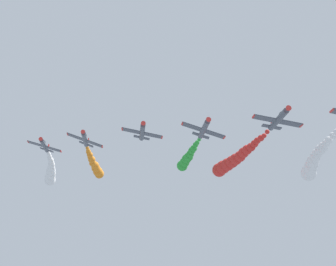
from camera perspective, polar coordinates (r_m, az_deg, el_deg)
smoke_trail_lead at (r=104.62m, az=18.00°, el=-3.76°), size 5.83×26.79×4.51m
airplane_left_inner at (r=86.01m, az=13.93°, el=1.72°), size 9.49×10.35×2.83m
smoke_trail_left_inner at (r=107.60m, az=8.13°, el=-3.61°), size 7.27×26.13×4.22m
airplane_right_inner at (r=92.87m, az=4.61°, el=0.52°), size 9.22×10.35×3.41m
smoke_trail_right_inner at (r=110.06m, az=2.40°, el=-3.34°), size 3.66×17.63×3.64m
airplane_left_outer at (r=101.15m, az=-3.30°, el=0.17°), size 9.46×10.35×2.92m
airplane_right_outer at (r=112.32m, az=-10.56°, el=-0.77°), size 9.15×10.35×3.52m
smoke_trail_right_outer at (r=131.67m, az=-9.23°, el=-4.31°), size 4.35×20.41×4.34m
airplane_trailing at (r=124.58m, az=-15.52°, el=-1.53°), size 9.31×10.35×3.26m
smoke_trail_trailing at (r=146.09m, az=-14.77°, el=-4.98°), size 4.92×23.43×5.34m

